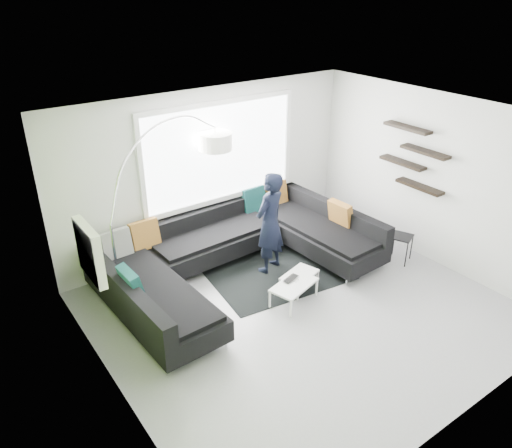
{
  "coord_description": "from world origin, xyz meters",
  "views": [
    {
      "loc": [
        -4.0,
        -4.42,
        4.39
      ],
      "look_at": [
        -0.18,
        0.9,
        1.1
      ],
      "focal_mm": 35.0,
      "sensor_mm": 36.0,
      "label": 1
    }
  ],
  "objects_px": {
    "side_table": "(400,248)",
    "person": "(270,223)",
    "sectional_sofa": "(242,256)",
    "coffee_table": "(297,286)",
    "arc_lamp": "(111,225)",
    "laptop": "(293,280)"
  },
  "relations": [
    {
      "from": "arc_lamp",
      "to": "side_table",
      "type": "xyz_separation_m",
      "value": [
        4.31,
        -1.63,
        -1.04
      ]
    },
    {
      "from": "sectional_sofa",
      "to": "person",
      "type": "height_order",
      "value": "person"
    },
    {
      "from": "coffee_table",
      "to": "person",
      "type": "height_order",
      "value": "person"
    },
    {
      "from": "arc_lamp",
      "to": "side_table",
      "type": "relative_size",
      "value": 5.4
    },
    {
      "from": "side_table",
      "to": "person",
      "type": "relative_size",
      "value": 0.28
    },
    {
      "from": "arc_lamp",
      "to": "laptop",
      "type": "relative_size",
      "value": 7.91
    },
    {
      "from": "coffee_table",
      "to": "side_table",
      "type": "height_order",
      "value": "side_table"
    },
    {
      "from": "sectional_sofa",
      "to": "arc_lamp",
      "type": "relative_size",
      "value": 1.69
    },
    {
      "from": "sectional_sofa",
      "to": "laptop",
      "type": "height_order",
      "value": "sectional_sofa"
    },
    {
      "from": "coffee_table",
      "to": "side_table",
      "type": "distance_m",
      "value": 2.09
    },
    {
      "from": "side_table",
      "to": "person",
      "type": "bearing_deg",
      "value": 151.39
    },
    {
      "from": "arc_lamp",
      "to": "side_table",
      "type": "distance_m",
      "value": 4.73
    },
    {
      "from": "arc_lamp",
      "to": "person",
      "type": "height_order",
      "value": "arc_lamp"
    },
    {
      "from": "sectional_sofa",
      "to": "person",
      "type": "xyz_separation_m",
      "value": [
        0.51,
        -0.03,
        0.45
      ]
    },
    {
      "from": "sectional_sofa",
      "to": "coffee_table",
      "type": "height_order",
      "value": "sectional_sofa"
    },
    {
      "from": "coffee_table",
      "to": "person",
      "type": "xyz_separation_m",
      "value": [
        0.11,
        0.84,
        0.69
      ]
    },
    {
      "from": "arc_lamp",
      "to": "laptop",
      "type": "bearing_deg",
      "value": -43.37
    },
    {
      "from": "coffee_table",
      "to": "side_table",
      "type": "xyz_separation_m",
      "value": [
        2.08,
        -0.23,
        0.08
      ]
    },
    {
      "from": "coffee_table",
      "to": "arc_lamp",
      "type": "distance_m",
      "value": 2.87
    },
    {
      "from": "sectional_sofa",
      "to": "laptop",
      "type": "xyz_separation_m",
      "value": [
        0.3,
        -0.89,
        -0.08
      ]
    },
    {
      "from": "sectional_sofa",
      "to": "side_table",
      "type": "height_order",
      "value": "sectional_sofa"
    },
    {
      "from": "sectional_sofa",
      "to": "side_table",
      "type": "distance_m",
      "value": 2.71
    }
  ]
}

